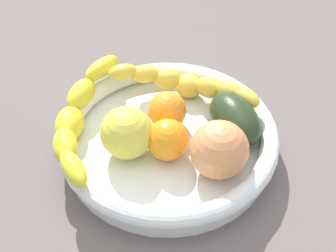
# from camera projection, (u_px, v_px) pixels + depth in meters

# --- Properties ---
(kitchen_counter) EXTENTS (1.20, 1.20, 0.03)m
(kitchen_counter) POSITION_uv_depth(u_px,v_px,m) (168.00, 159.00, 0.74)
(kitchen_counter) COLOR #645A57
(kitchen_counter) RESTS_ON ground
(fruit_bowl) EXTENTS (0.30, 0.30, 0.05)m
(fruit_bowl) POSITION_uv_depth(u_px,v_px,m) (168.00, 140.00, 0.71)
(fruit_bowl) COLOR white
(fruit_bowl) RESTS_ON kitchen_counter
(banana_draped_left) EXTENTS (0.10, 0.23, 0.06)m
(banana_draped_left) POSITION_uv_depth(u_px,v_px,m) (187.00, 84.00, 0.75)
(banana_draped_left) COLOR yellow
(banana_draped_left) RESTS_ON fruit_bowl
(banana_draped_right) EXTENTS (0.23, 0.14, 0.06)m
(banana_draped_right) POSITION_uv_depth(u_px,v_px,m) (76.00, 119.00, 0.70)
(banana_draped_right) COLOR yellow
(banana_draped_right) RESTS_ON fruit_bowl
(orange_front) EXTENTS (0.05, 0.05, 0.05)m
(orange_front) POSITION_uv_depth(u_px,v_px,m) (167.00, 110.00, 0.72)
(orange_front) COLOR orange
(orange_front) RESTS_ON fruit_bowl
(orange_mid_left) EXTENTS (0.06, 0.06, 0.06)m
(orange_mid_left) POSITION_uv_depth(u_px,v_px,m) (167.00, 140.00, 0.67)
(orange_mid_left) COLOR orange
(orange_mid_left) RESTS_ON fruit_bowl
(peach_blush) EXTENTS (0.08, 0.08, 0.08)m
(peach_blush) POSITION_uv_depth(u_px,v_px,m) (219.00, 150.00, 0.65)
(peach_blush) COLOR #EB945A
(peach_blush) RESTS_ON fruit_bowl
(avocado_dark) EXTENTS (0.10, 0.11, 0.06)m
(avocado_dark) POSITION_uv_depth(u_px,v_px,m) (235.00, 119.00, 0.70)
(avocado_dark) COLOR #25381F
(avocado_dark) RESTS_ON fruit_bowl
(apple_yellow) EXTENTS (0.07, 0.07, 0.07)m
(apple_yellow) POSITION_uv_depth(u_px,v_px,m) (127.00, 133.00, 0.67)
(apple_yellow) COLOR #E0D347
(apple_yellow) RESTS_ON fruit_bowl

